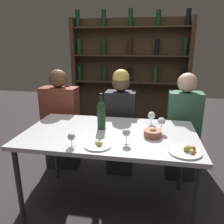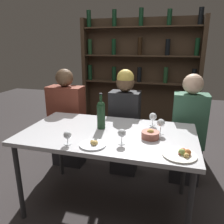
% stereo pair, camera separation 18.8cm
% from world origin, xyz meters
% --- Properties ---
extents(ground_plane, '(10.00, 10.00, 0.00)m').
position_xyz_m(ground_plane, '(0.00, 0.00, 0.00)').
color(ground_plane, '#332D2D').
extents(dining_table, '(1.53, 0.86, 0.77)m').
position_xyz_m(dining_table, '(0.00, 0.00, 0.71)').
color(dining_table, silver).
rests_on(dining_table, ground_plane).
extents(wine_rack_wall, '(1.88, 0.21, 2.04)m').
position_xyz_m(wine_rack_wall, '(-0.00, 1.79, 1.07)').
color(wine_rack_wall, '#38281C').
rests_on(wine_rack_wall, ground_plane).
extents(wine_bottle, '(0.08, 0.08, 0.33)m').
position_xyz_m(wine_bottle, '(-0.09, 0.08, 0.92)').
color(wine_bottle, '#19381E').
rests_on(wine_bottle, dining_table).
extents(wine_glass_0, '(0.07, 0.07, 0.12)m').
position_xyz_m(wine_glass_0, '(0.36, 0.28, 0.86)').
color(wine_glass_0, silver).
rests_on(wine_glass_0, dining_table).
extents(wine_glass_1, '(0.06, 0.06, 0.11)m').
position_xyz_m(wine_glass_1, '(-0.24, -0.32, 0.85)').
color(wine_glass_1, silver).
rests_on(wine_glass_1, dining_table).
extents(wine_glass_2, '(0.07, 0.07, 0.12)m').
position_xyz_m(wine_glass_2, '(0.17, -0.20, 0.86)').
color(wine_glass_2, silver).
rests_on(wine_glass_2, dining_table).
extents(wine_glass_3, '(0.07, 0.07, 0.14)m').
position_xyz_m(wine_glass_3, '(0.45, 0.08, 0.87)').
color(wine_glass_3, silver).
rests_on(wine_glass_3, dining_table).
extents(food_plate_0, '(0.21, 0.21, 0.05)m').
position_xyz_m(food_plate_0, '(-0.04, -0.29, 0.78)').
color(food_plate_0, silver).
rests_on(food_plate_0, dining_table).
extents(food_plate_1, '(0.24, 0.24, 0.05)m').
position_xyz_m(food_plate_1, '(0.62, -0.28, 0.79)').
color(food_plate_1, silver).
rests_on(food_plate_1, dining_table).
extents(snack_bowl, '(0.15, 0.15, 0.08)m').
position_xyz_m(snack_bowl, '(0.38, -0.03, 0.81)').
color(snack_bowl, '#995142').
rests_on(snack_bowl, dining_table).
extents(seated_person_left, '(0.44, 0.22, 1.25)m').
position_xyz_m(seated_person_left, '(-0.73, 0.63, 0.59)').
color(seated_person_left, '#26262B').
rests_on(seated_person_left, ground_plane).
extents(seated_person_center, '(0.34, 0.22, 1.27)m').
position_xyz_m(seated_person_center, '(0.01, 0.63, 0.63)').
color(seated_person_center, '#26262B').
rests_on(seated_person_center, ground_plane).
extents(seated_person_right, '(0.35, 0.22, 1.24)m').
position_xyz_m(seated_person_right, '(0.73, 0.63, 0.59)').
color(seated_person_right, '#26262B').
rests_on(seated_person_right, ground_plane).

